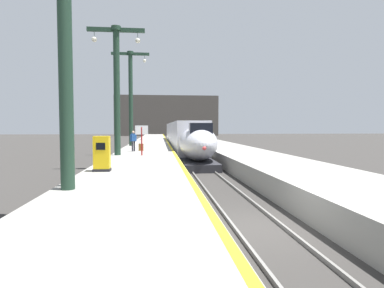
# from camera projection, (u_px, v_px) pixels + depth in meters

# --- Properties ---
(ground_plane) EXTENTS (260.00, 260.00, 0.00)m
(ground_plane) POSITION_uv_depth(u_px,v_px,m) (258.00, 228.00, 9.66)
(ground_plane) COLOR #33302D
(platform_left) EXTENTS (4.80, 110.00, 1.05)m
(platform_left) POSITION_uv_depth(u_px,v_px,m) (148.00, 151.00, 33.78)
(platform_left) COLOR gray
(platform_left) RESTS_ON ground
(platform_right) EXTENTS (4.80, 110.00, 1.05)m
(platform_right) POSITION_uv_depth(u_px,v_px,m) (223.00, 150.00, 34.63)
(platform_right) COLOR gray
(platform_right) RESTS_ON ground
(platform_left_safety_stripe) EXTENTS (0.20, 107.80, 0.01)m
(platform_left_safety_stripe) POSITION_uv_depth(u_px,v_px,m) (170.00, 146.00, 33.99)
(platform_left_safety_stripe) COLOR yellow
(platform_left_safety_stripe) RESTS_ON platform_left
(rail_main_left) EXTENTS (0.08, 110.00, 0.12)m
(rail_main_left) POSITION_uv_depth(u_px,v_px,m) (178.00, 153.00, 36.88)
(rail_main_left) COLOR slate
(rail_main_left) RESTS_ON ground
(rail_main_right) EXTENTS (0.08, 110.00, 0.12)m
(rail_main_right) POSITION_uv_depth(u_px,v_px,m) (191.00, 153.00, 37.04)
(rail_main_right) COLOR slate
(rail_main_right) RESTS_ON ground
(highspeed_train_main) EXTENTS (2.92, 38.25, 3.60)m
(highspeed_train_main) POSITION_uv_depth(u_px,v_px,m) (183.00, 136.00, 39.21)
(highspeed_train_main) COLOR silver
(highspeed_train_main) RESTS_ON ground
(station_column_near) EXTENTS (4.00, 0.68, 8.55)m
(station_column_near) POSITION_uv_depth(u_px,v_px,m) (67.00, 23.00, 10.02)
(station_column_near) COLOR #1E3828
(station_column_near) RESTS_ON platform_left
(station_column_mid) EXTENTS (4.00, 0.68, 9.08)m
(station_column_mid) POSITION_uv_depth(u_px,v_px,m) (117.00, 78.00, 22.53)
(station_column_mid) COLOR #1E3828
(station_column_mid) RESTS_ON platform_left
(station_column_far) EXTENTS (4.00, 0.68, 10.02)m
(station_column_far) POSITION_uv_depth(u_px,v_px,m) (131.00, 90.00, 33.96)
(station_column_far) COLOR #1E3828
(station_column_far) RESTS_ON platform_left
(passenger_near_edge) EXTENTS (0.51, 0.37, 1.69)m
(passenger_near_edge) POSITION_uv_depth(u_px,v_px,m) (133.00, 139.00, 26.26)
(passenger_near_edge) COLOR #23232D
(passenger_near_edge) RESTS_ON platform_left
(rolling_suitcase) EXTENTS (0.40, 0.22, 0.98)m
(rolling_suitcase) POSITION_uv_depth(u_px,v_px,m) (141.00, 147.00, 26.92)
(rolling_suitcase) COLOR brown
(rolling_suitcase) RESTS_ON platform_left
(ticket_machine_yellow) EXTENTS (0.76, 0.62, 1.60)m
(ticket_machine_yellow) POSITION_uv_depth(u_px,v_px,m) (102.00, 155.00, 14.50)
(ticket_machine_yellow) COLOR yellow
(ticket_machine_yellow) RESTS_ON platform_left
(departure_info_board) EXTENTS (0.90, 0.10, 2.12)m
(departure_info_board) POSITION_uv_depth(u_px,v_px,m) (142.00, 134.00, 22.50)
(departure_info_board) COLOR maroon
(departure_info_board) RESTS_ON platform_left
(terminus_back_wall) EXTENTS (36.00, 2.00, 14.00)m
(terminus_back_wall) POSITION_uv_depth(u_px,v_px,m) (167.00, 116.00, 110.57)
(terminus_back_wall) COLOR #4C4742
(terminus_back_wall) RESTS_ON ground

